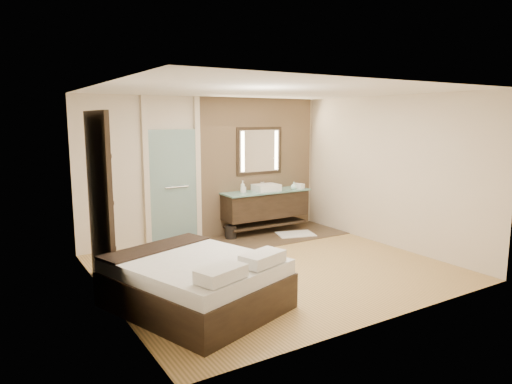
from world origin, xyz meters
TOP-DOWN VIEW (x-y plane):
  - floor at (0.00, 0.00)m, footprint 5.00×5.00m
  - tile_strip at (0.60, 1.60)m, footprint 3.80×1.30m
  - stone_wall at (1.10, 2.21)m, footprint 2.60×0.08m
  - vanity at (1.10, 1.92)m, footprint 1.85×0.55m
  - mirror_unit at (1.10, 2.16)m, footprint 1.06×0.04m
  - frosted_door at (-0.75, 2.20)m, footprint 1.10×0.12m
  - shoji_partition at (-2.43, 0.60)m, footprint 0.06×1.20m
  - bed at (-1.65, -0.74)m, footprint 2.12×2.37m
  - bath_mat at (1.50, 1.43)m, footprint 0.83×0.68m
  - waste_bin at (0.26, 1.85)m, footprint 0.27×0.27m
  - tissue_box at (1.86, 1.76)m, footprint 0.15×0.15m
  - soap_bottle_a at (0.57, 1.94)m, footprint 0.11×0.11m
  - soap_bottle_b at (0.61, 1.96)m, footprint 0.08×0.08m
  - soap_bottle_c at (1.69, 1.77)m, footprint 0.13×0.13m
  - cup at (1.88, 1.95)m, footprint 0.12×0.12m

SIDE VIEW (x-z plane):
  - floor at x=0.00m, z-range 0.00..0.00m
  - tile_strip at x=0.60m, z-range 0.00..0.01m
  - bath_mat at x=1.50m, z-range 0.01..0.03m
  - waste_bin at x=0.26m, z-range 0.00..0.27m
  - bed at x=-1.65m, z-range -0.06..0.69m
  - vanity at x=1.10m, z-range 0.14..1.02m
  - cup at x=1.88m, z-range 0.86..0.95m
  - tissue_box at x=1.86m, z-range 0.86..0.97m
  - soap_bottle_c at x=1.69m, z-range 0.86..1.02m
  - soap_bottle_b at x=0.61m, z-range 0.86..1.03m
  - soap_bottle_a at x=0.57m, z-range 0.86..1.10m
  - frosted_door at x=-0.75m, z-range -0.21..2.49m
  - shoji_partition at x=-2.43m, z-range 0.01..2.41m
  - stone_wall at x=1.10m, z-range 0.00..2.70m
  - mirror_unit at x=1.10m, z-range 1.17..2.13m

